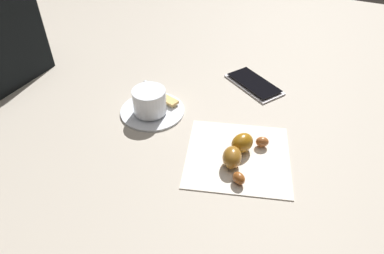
% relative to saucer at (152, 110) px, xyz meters
% --- Properties ---
extents(ground_plane, '(1.80, 1.80, 0.00)m').
position_rel_saucer_xyz_m(ground_plane, '(-0.12, 0.04, -0.00)').
color(ground_plane, '#A89E8F').
extents(saucer, '(0.13, 0.13, 0.01)m').
position_rel_saucer_xyz_m(saucer, '(0.00, 0.00, 0.00)').
color(saucer, silver).
rests_on(saucer, ground).
extents(espresso_cup, '(0.07, 0.08, 0.05)m').
position_rel_saucer_xyz_m(espresso_cup, '(0.00, 0.01, 0.03)').
color(espresso_cup, silver).
rests_on(espresso_cup, saucer).
extents(teaspoon, '(0.10, 0.10, 0.01)m').
position_rel_saucer_xyz_m(teaspoon, '(0.01, -0.01, 0.01)').
color(teaspoon, silver).
rests_on(teaspoon, saucer).
extents(sugar_packet, '(0.07, 0.04, 0.01)m').
position_rel_saucer_xyz_m(sugar_packet, '(-0.01, -0.04, 0.01)').
color(sugar_packet, tan).
rests_on(sugar_packet, saucer).
extents(napkin, '(0.23, 0.22, 0.00)m').
position_rel_saucer_xyz_m(napkin, '(-0.21, 0.05, -0.00)').
color(napkin, silver).
rests_on(napkin, ground).
extents(croissant, '(0.07, 0.13, 0.04)m').
position_rel_saucer_xyz_m(croissant, '(-0.21, 0.06, 0.02)').
color(croissant, '#965126').
rests_on(croissant, napkin).
extents(cell_phone, '(0.15, 0.13, 0.01)m').
position_rel_saucer_xyz_m(cell_phone, '(-0.17, -0.18, -0.00)').
color(cell_phone, '#BCB7BD').
rests_on(cell_phone, ground).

